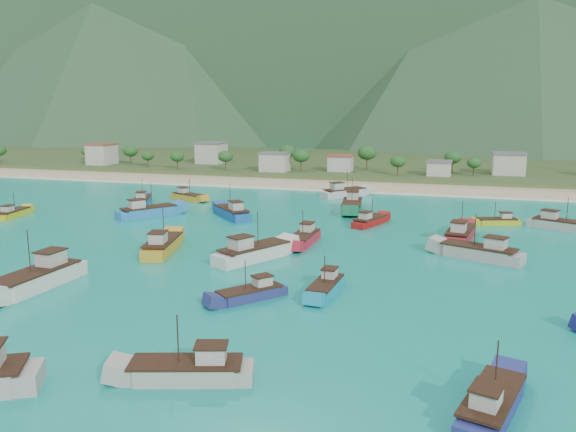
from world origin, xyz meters
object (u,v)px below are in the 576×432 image
(boat_6, at_px, (148,212))
(boat_7, at_px, (142,201))
(boat_16, at_px, (189,372))
(boat_24, at_px, (13,214))
(boat_28, at_px, (491,406))
(boat_12, at_px, (163,246))
(boat_20, at_px, (251,295))
(boat_1, at_px, (304,239))
(boat_11, at_px, (188,197))
(boat_8, at_px, (232,213))
(boat_29, at_px, (480,253))
(boat_0, at_px, (253,253))
(boat_18, at_px, (38,279))
(boat_10, at_px, (370,222))
(boat_15, at_px, (326,288))
(boat_25, at_px, (561,225))
(boat_30, at_px, (344,193))
(boat_26, at_px, (497,222))
(boat_19, at_px, (460,235))
(boat_5, at_px, (352,206))

(boat_6, height_order, boat_7, boat_6)
(boat_16, xyz_separation_m, boat_24, (-66.11, 53.27, -0.14))
(boat_7, bearing_deg, boat_28, -68.70)
(boat_12, relative_size, boat_20, 1.51)
(boat_1, xyz_separation_m, boat_20, (1.03, -28.16, -0.18))
(boat_7, bearing_deg, boat_11, 26.30)
(boat_7, height_order, boat_8, boat_8)
(boat_20, bearing_deg, boat_1, -48.13)
(boat_11, relative_size, boat_29, 0.81)
(boat_0, bearing_deg, boat_18, -108.86)
(boat_10, bearing_deg, boat_18, -104.40)
(boat_11, height_order, boat_18, boat_18)
(boat_12, xyz_separation_m, boat_15, (28.59, -11.55, -0.36))
(boat_28, bearing_deg, boat_25, 93.90)
(boat_11, xyz_separation_m, boat_29, (65.91, -36.50, 0.24))
(boat_11, relative_size, boat_30, 0.87)
(boat_8, bearing_deg, boat_1, -84.00)
(boat_10, height_order, boat_20, boat_10)
(boat_26, distance_m, boat_30, 42.95)
(boat_26, xyz_separation_m, boat_29, (-4.16, -26.82, 0.41))
(boat_7, xyz_separation_m, boat_19, (70.44, -16.23, 0.15))
(boat_1, xyz_separation_m, boat_10, (8.26, 17.71, -0.09))
(boat_10, relative_size, boat_12, 0.79)
(boat_1, height_order, boat_11, boat_1)
(boat_8, relative_size, boat_16, 1.05)
(boat_6, distance_m, boat_24, 27.55)
(boat_16, bearing_deg, boat_19, -37.31)
(boat_6, xyz_separation_m, boat_26, (68.39, 11.86, -0.46))
(boat_16, xyz_separation_m, boat_30, (-6.12, 98.57, 0.21))
(boat_5, distance_m, boat_8, 26.37)
(boat_8, xyz_separation_m, boat_29, (47.22, -18.95, -0.01))
(boat_29, bearing_deg, boat_20, 156.65)
(boat_1, distance_m, boat_25, 48.68)
(boat_15, bearing_deg, boat_1, -65.47)
(boat_16, bearing_deg, boat_28, -103.09)
(boat_10, bearing_deg, boat_28, -53.67)
(boat_20, bearing_deg, boat_11, -18.07)
(boat_18, distance_m, boat_25, 88.05)
(boat_7, xyz_separation_m, boat_18, (19.74, -57.60, 0.32))
(boat_0, height_order, boat_7, boat_0)
(boat_0, height_order, boat_24, boat_0)
(boat_1, relative_size, boat_20, 1.25)
(boat_25, bearing_deg, boat_7, -65.40)
(boat_0, distance_m, boat_26, 51.65)
(boat_19, bearing_deg, boat_20, -113.29)
(boat_20, xyz_separation_m, boat_26, (30.61, 53.11, -0.06))
(boat_5, xyz_separation_m, boat_6, (-39.08, -18.42, -0.07))
(boat_7, height_order, boat_20, boat_7)
(boat_5, height_order, boat_7, boat_5)
(boat_25, bearing_deg, boat_8, -57.83)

